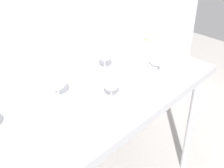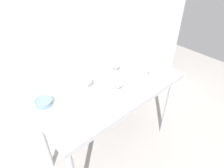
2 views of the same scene
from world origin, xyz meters
The scene contains 9 objects.
back_wall centered at (0.00, 0.49, 1.30)m, with size 3.80×0.04×2.60m, color #BBBBC0.
steel_counter centered at (0.00, -0.01, 0.79)m, with size 1.40×0.65×0.90m.
wine_glass_far_left centered at (-0.20, 0.10, 1.01)m, with size 0.09×0.09×0.16m.
wine_glass_near_center centered at (-0.03, -0.12, 1.02)m, with size 0.09×0.09×0.17m.
wine_glass_far_right centered at (0.17, 0.12, 1.02)m, with size 0.09×0.09×0.17m.
wine_glass_near_right centered at (0.34, -0.13, 1.02)m, with size 0.09×0.09×0.17m.
tasting_sheet_upper centered at (-0.38, 0.01, 0.90)m, with size 0.17×0.22×0.00m, color white.
tasting_sheet_lower centered at (0.36, 0.02, 0.90)m, with size 0.16×0.27×0.00m, color white.
decanter_funnel centered at (0.57, 0.13, 0.94)m, with size 0.09×0.09×0.13m.
Camera 1 is at (-0.98, -1.00, 1.85)m, focal length 50.11 mm.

